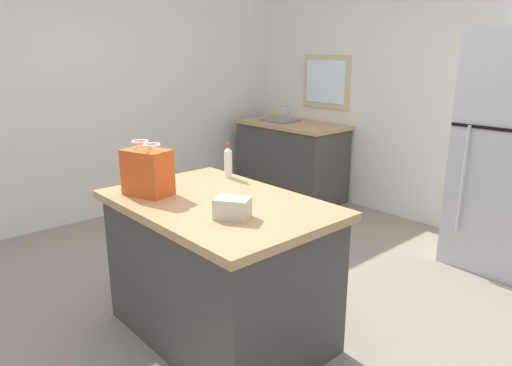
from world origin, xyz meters
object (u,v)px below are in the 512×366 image
shopping_bag (148,172)px  bottle (228,162)px  refrigerator (512,153)px  small_box (232,208)px  kitchen_island (219,269)px

shopping_bag → bottle: 0.61m
refrigerator → bottle: bearing=-119.1°
small_box → bottle: bottle is taller
kitchen_island → small_box: bearing=-22.8°
bottle → refrigerator: bearing=60.9°
bottle → kitchen_island: bearing=-45.6°
refrigerator → shopping_bag: 2.82m
kitchen_island → small_box: (0.28, -0.12, 0.49)m
kitchen_island → shopping_bag: shopping_bag is taller
shopping_bag → small_box: (0.66, 0.11, -0.09)m
shopping_bag → small_box: 0.68m
kitchen_island → bottle: (-0.37, 0.37, 0.54)m
refrigerator → bottle: (-1.11, -1.98, 0.04)m
small_box → refrigerator: bearing=79.5°
refrigerator → bottle: refrigerator is taller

